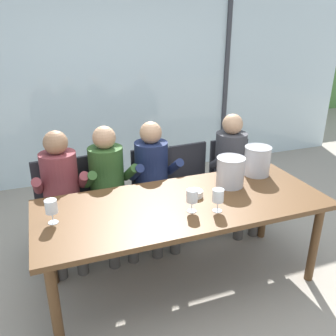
{
  "coord_description": "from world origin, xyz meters",
  "views": [
    {
      "loc": [
        -0.95,
        -2.22,
        2.03
      ],
      "look_at": [
        0.0,
        0.35,
        0.9
      ],
      "focal_mm": 37.65,
      "sensor_mm": 36.0,
      "label": 1
    }
  ],
  "objects": [
    {
      "name": "chair_center",
      "position": [
        0.03,
        0.84,
        0.51
      ],
      "size": [
        0.48,
        0.48,
        0.87
      ],
      "rotation": [
        0.0,
        0.0,
        -0.08
      ],
      "color": "#232328",
      "rests_on": "ground"
    },
    {
      "name": "person_maroon_top",
      "position": [
        -0.86,
        0.72,
        0.68
      ],
      "size": [
        0.46,
        0.61,
        1.19
      ],
      "rotation": [
        0.0,
        0.0,
        -0.01
      ],
      "color": "brown",
      "rests_on": "ground"
    },
    {
      "name": "hillside_vineyard",
      "position": [
        0.0,
        5.97,
        1.06
      ],
      "size": [
        13.45,
        2.4,
        2.12
      ],
      "primitive_type": "cube",
      "color": "#568942",
      "rests_on": "ground"
    },
    {
      "name": "person_olive_shirt",
      "position": [
        -0.44,
        0.72,
        0.68
      ],
      "size": [
        0.49,
        0.63,
        1.19
      ],
      "rotation": [
        0.0,
        0.0,
        0.09
      ],
      "color": "#2D5123",
      "rests_on": "ground"
    },
    {
      "name": "ice_bucket_secondary",
      "position": [
        0.83,
        0.27,
        0.89
      ],
      "size": [
        0.24,
        0.24,
        0.27
      ],
      "color": "#B7B7BC",
      "rests_on": "dining_table"
    },
    {
      "name": "person_navy_polo",
      "position": [
        -0.0,
        0.72,
        0.68
      ],
      "size": [
        0.47,
        0.61,
        1.19
      ],
      "rotation": [
        0.0,
        0.0,
        0.02
      ],
      "color": "#192347",
      "rests_on": "ground"
    },
    {
      "name": "person_charcoal_jacket",
      "position": [
        0.87,
        0.72,
        0.68
      ],
      "size": [
        0.46,
        0.61,
        1.19
      ],
      "rotation": [
        0.0,
        0.0,
        0.01
      ],
      "color": "#38383D",
      "rests_on": "ground"
    },
    {
      "name": "wine_glass_near_bucket",
      "position": [
        0.18,
        -0.21,
        0.87
      ],
      "size": [
        0.08,
        0.08,
        0.17
      ],
      "color": "silver",
      "rests_on": "dining_table"
    },
    {
      "name": "wine_glass_center_pour",
      "position": [
        0.0,
        -0.15,
        0.87
      ],
      "size": [
        0.08,
        0.08,
        0.17
      ],
      "color": "silver",
      "rests_on": "dining_table"
    },
    {
      "name": "ground",
      "position": [
        0.0,
        1.0,
        0.0
      ],
      "size": [
        14.0,
        14.0,
        0.0
      ],
      "primitive_type": "plane",
      "color": "#9E9384"
    },
    {
      "name": "tasting_bowl",
      "position": [
        0.12,
        0.06,
        0.78
      ],
      "size": [
        0.13,
        0.13,
        0.05
      ],
      "primitive_type": "cylinder",
      "color": "silver",
      "rests_on": "dining_table"
    },
    {
      "name": "chair_near_curtain",
      "position": [
        -0.89,
        0.88,
        0.51
      ],
      "size": [
        0.47,
        0.47,
        0.87
      ],
      "rotation": [
        0.0,
        0.0,
        0.06
      ],
      "color": "#232328",
      "rests_on": "ground"
    },
    {
      "name": "chair_near_window_right",
      "position": [
        0.91,
        0.84,
        0.51
      ],
      "size": [
        0.5,
        0.5,
        0.87
      ],
      "rotation": [
        0.0,
        0.0,
        -0.14
      ],
      "color": "#232328",
      "rests_on": "ground"
    },
    {
      "name": "window_glass_panel",
      "position": [
        0.0,
        2.46,
        1.3
      ],
      "size": [
        7.45,
        0.03,
        2.6
      ],
      "primitive_type": "cube",
      "color": "silver",
      "rests_on": "ground"
    },
    {
      "name": "window_mullion_right",
      "position": [
        1.68,
        2.44,
        1.3
      ],
      "size": [
        0.06,
        0.06,
        2.6
      ],
      "primitive_type": "cube",
      "color": "#38383D",
      "rests_on": "ground"
    },
    {
      "name": "dining_table",
      "position": [
        0.0,
        0.0,
        0.68
      ],
      "size": [
        2.25,
        0.9,
        0.75
      ],
      "color": "brown",
      "rests_on": "ground"
    },
    {
      "name": "wine_glass_by_left_taster",
      "position": [
        -0.96,
        0.03,
        0.87
      ],
      "size": [
        0.08,
        0.08,
        0.17
      ],
      "color": "silver",
      "rests_on": "dining_table"
    },
    {
      "name": "ice_bucket_primary",
      "position": [
        0.48,
        0.15,
        0.88
      ],
      "size": [
        0.24,
        0.24,
        0.25
      ],
      "color": "#B7B7BC",
      "rests_on": "dining_table"
    },
    {
      "name": "chair_left_of_center",
      "position": [
        -0.47,
        0.88,
        0.51
      ],
      "size": [
        0.49,
        0.49,
        0.87
      ],
      "rotation": [
        0.0,
        0.0,
        0.13
      ],
      "color": "#232328",
      "rests_on": "ground"
    },
    {
      "name": "chair_right_of_center",
      "position": [
        0.45,
        0.85,
        0.51
      ],
      "size": [
        0.47,
        0.47,
        0.87
      ],
      "rotation": [
        0.0,
        0.0,
        0.07
      ],
      "color": "#232328",
      "rests_on": "ground"
    }
  ]
}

